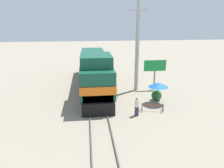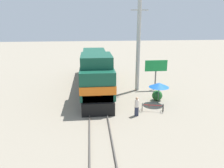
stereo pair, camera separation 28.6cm
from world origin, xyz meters
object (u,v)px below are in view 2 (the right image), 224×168
object	(u,v)px
utility_pole	(138,46)
billboard_sign	(156,67)
person_bystander	(137,106)
locomotive	(95,71)
vendor_umbrella	(159,85)
bicycle	(152,107)

from	to	relation	value
utility_pole	billboard_sign	bearing A→B (deg)	1.75
person_bystander	billboard_sign	bearing A→B (deg)	62.24
locomotive	vendor_umbrella	size ratio (longest dim) A/B	8.15
person_bystander	bicycle	world-z (taller)	person_bystander
vendor_umbrella	utility_pole	bearing A→B (deg)	104.99
billboard_sign	person_bystander	world-z (taller)	billboard_sign
vendor_umbrella	person_bystander	world-z (taller)	vendor_umbrella
vendor_umbrella	bicycle	distance (m)	2.44
utility_pole	bicycle	size ratio (longest dim) A/B	5.00
billboard_sign	vendor_umbrella	bearing A→B (deg)	-102.62
locomotive	vendor_umbrella	xyz separation A→B (m)	(5.67, -5.46, -0.12)
locomotive	person_bystander	bearing A→B (deg)	-68.45
vendor_umbrella	bicycle	size ratio (longest dim) A/B	1.05
utility_pole	person_bystander	xyz separation A→B (m)	(-1.44, -6.60, -4.01)
vendor_umbrella	person_bystander	size ratio (longest dim) A/B	1.25
billboard_sign	bicycle	size ratio (longest dim) A/B	1.72
vendor_umbrella	billboard_sign	distance (m)	4.41
vendor_umbrella	bicycle	world-z (taller)	vendor_umbrella
utility_pole	person_bystander	distance (m)	7.86
person_bystander	bicycle	bearing A→B (deg)	25.62
billboard_sign	person_bystander	bearing A→B (deg)	-117.76
billboard_sign	bicycle	world-z (taller)	billboard_sign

